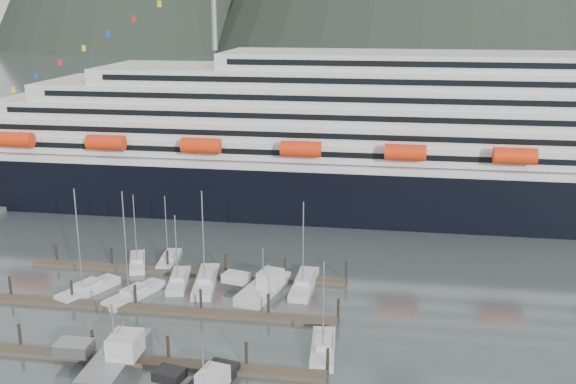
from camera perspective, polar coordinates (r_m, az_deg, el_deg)
name	(u,v)px	position (r m, az deg, el deg)	size (l,w,h in m)	color
ground	(184,324)	(87.16, -8.77, -11.00)	(1600.00, 1600.00, 0.00)	#4C585A
cruise_ship	(420,149)	(131.72, 11.13, 3.56)	(210.00, 30.40, 50.30)	black
dock_near	(115,358)	(80.45, -14.43, -13.47)	(48.18, 2.28, 3.20)	#4C3F31
dock_mid	(155,309)	(91.14, -11.18, -9.67)	(48.18, 2.28, 3.20)	#4C3F31
dock_far	(185,271)	(102.36, -8.68, -6.67)	(48.18, 2.28, 3.20)	#4C3F31
sailboat_a	(88,290)	(98.70, -16.55, -7.93)	(6.46, 9.92, 15.74)	#B8B8B8
sailboat_b	(134,295)	(95.60, -12.90, -8.46)	(6.13, 10.09, 15.78)	#B8B8B8
sailboat_c	(179,281)	(98.87, -9.24, -7.46)	(4.16, 9.46, 11.04)	#B8B8B8
sailboat_d	(206,282)	(97.96, -6.96, -7.57)	(4.53, 12.02, 14.78)	#B8B8B8
sailboat_e	(137,262)	(106.93, -12.63, -5.84)	(5.23, 9.00, 11.86)	#B8B8B8
sailboat_f	(169,260)	(106.98, -10.03, -5.68)	(3.15, 8.31, 11.39)	#B8B8B8
sailboat_g	(304,285)	(96.43, 1.38, -7.84)	(3.02, 11.21, 13.50)	#B8B8B8
sailboat_h	(323,349)	(79.73, 2.98, -13.15)	(3.31, 9.39, 12.05)	#B8B8B8
trawler_b	(114,357)	(79.18, -14.51, -13.40)	(9.64, 12.65, 8.23)	#939698
trawler_e	(262,287)	(94.51, -2.19, -8.02)	(9.22, 11.74, 7.28)	#B8B8B8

